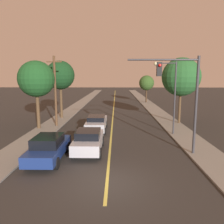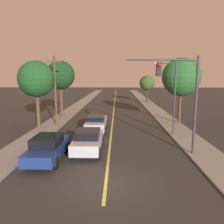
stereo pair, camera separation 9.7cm
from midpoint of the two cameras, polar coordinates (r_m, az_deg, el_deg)
The scene contains 14 objects.
ground_plane at distance 11.62m, azimuth -1.36°, elevation -18.09°, with size 200.00×200.00×0.00m, color #2D2B28.
road_surface at distance 46.62m, azimuth 0.76°, elevation 2.65°, with size 10.76×80.00×0.01m.
sidewalk_left at distance 47.15m, azimuth -7.33°, elevation 2.72°, with size 2.50×80.00×0.12m.
sidewalk_right at distance 47.01m, azimuth 8.88°, elevation 2.66°, with size 2.50×80.00×0.12m.
car_near_lane_front at distance 15.73m, azimuth -6.08°, elevation -7.38°, with size 1.98×4.44×1.62m.
car_near_lane_second at distance 21.89m, azimuth -3.93°, elevation -2.79°, with size 1.95×5.06×1.50m.
car_outer_lane_front at distance 14.79m, azimuth -16.12°, elevation -8.88°, with size 1.97×4.78×1.62m.
traffic_signal_mast at distance 15.16m, azimuth 17.74°, elevation 5.75°, with size 4.69×0.42×6.55m.
streetlamp_right at distance 20.29m, azimuth 14.90°, elevation 6.23°, with size 2.04×0.36×6.54m.
utility_pole_left at distance 23.83m, azimuth -14.48°, elevation 5.60°, with size 1.60×0.24×7.34m.
tree_left_near at distance 28.44m, azimuth -13.23°, elevation 9.30°, with size 3.58×3.58×7.19m.
tree_left_far at distance 23.07m, azimuth -19.03°, elevation 8.11°, with size 3.59×3.59×6.79m.
tree_right_near at distance 25.59m, azimuth 17.75°, elevation 8.70°, with size 4.24×4.24×7.30m.
tree_right_far at distance 45.38m, azimuth 9.20°, elevation 7.48°, with size 3.03×3.03×5.48m.
Camera 2 is at (0.56, -10.31, 5.33)m, focal length 35.00 mm.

